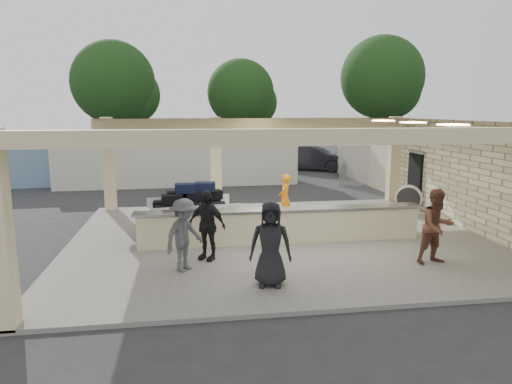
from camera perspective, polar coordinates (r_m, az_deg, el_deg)
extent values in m
plane|color=#262628|center=(13.63, 2.73, -6.06)|extent=(120.00, 120.00, 0.00)
cube|color=#64625D|center=(13.62, 2.73, -5.86)|extent=(12.00, 10.00, 0.10)
cube|color=beige|center=(13.08, 2.87, 8.81)|extent=(12.00, 10.00, 0.02)
cube|color=beige|center=(15.58, 24.99, 1.63)|extent=(0.02, 10.00, 3.50)
cube|color=black|center=(18.35, 19.21, 1.30)|extent=(0.10, 0.95, 2.10)
cube|color=beige|center=(17.77, -0.22, 8.25)|extent=(12.00, 0.50, 0.60)
cube|color=beige|center=(8.40, 9.49, 6.82)|extent=(12.00, 0.30, 0.30)
cube|color=beige|center=(17.92, -17.92, 3.27)|extent=(0.40, 0.40, 3.50)
cube|color=beige|center=(17.72, -5.03, 3.66)|extent=(0.40, 0.40, 3.50)
cube|color=beige|center=(19.63, 16.80, 3.91)|extent=(0.40, 0.40, 3.50)
cube|color=white|center=(17.54, -0.10, 7.17)|extent=(1.30, 0.12, 0.06)
cube|color=#FFEABF|center=(15.69, 15.62, 8.58)|extent=(0.55, 0.55, 0.04)
cube|color=#FFEABF|center=(13.89, 19.02, 8.23)|extent=(0.55, 0.55, 0.04)
cube|color=#FFEABF|center=(12.15, 23.39, 7.73)|extent=(0.55, 0.55, 0.04)
cube|color=beige|center=(13.01, 3.19, -4.35)|extent=(8.00, 0.50, 0.90)
cube|color=#B7B7BC|center=(12.90, 3.21, -2.20)|extent=(8.20, 0.58, 0.06)
cube|color=silver|center=(14.06, -7.90, -2.56)|extent=(2.82, 1.92, 0.13)
cylinder|color=black|center=(13.49, -11.94, -5.08)|extent=(0.18, 0.43, 0.42)
cylinder|color=black|center=(14.61, -12.30, -3.91)|extent=(0.18, 0.43, 0.42)
cylinder|color=black|center=(13.80, -3.16, -4.53)|extent=(0.18, 0.43, 0.42)
cylinder|color=black|center=(14.89, -4.18, -3.43)|extent=(0.18, 0.43, 0.42)
cube|color=silver|center=(14.78, -8.38, -1.10)|extent=(2.62, 0.41, 0.32)
cube|color=silver|center=(13.25, -7.42, -2.41)|extent=(2.62, 0.41, 0.32)
cube|color=black|center=(13.62, -11.24, -2.22)|extent=(0.66, 0.48, 0.27)
cube|color=black|center=(13.70, -8.16, -2.05)|extent=(0.66, 0.48, 0.27)
cube|color=black|center=(13.82, -5.14, -1.88)|extent=(0.66, 0.48, 0.27)
cube|color=black|center=(14.23, -11.47, -1.69)|extent=(0.66, 0.48, 0.27)
cube|color=black|center=(14.31, -8.53, -1.53)|extent=(0.66, 0.48, 0.27)
cube|color=black|center=(14.42, -5.63, -1.37)|extent=(0.66, 0.48, 0.27)
cube|color=black|center=(13.68, -10.44, -0.92)|extent=(0.66, 0.48, 0.27)
cube|color=black|center=(13.98, -7.53, -0.60)|extent=(0.66, 0.48, 0.27)
cube|color=black|center=(14.27, -5.57, -0.33)|extent=(0.66, 0.48, 0.27)
cube|color=black|center=(14.22, -9.82, -0.48)|extent=(0.66, 0.48, 0.27)
cube|color=black|center=(13.88, -8.84, 0.49)|extent=(0.66, 0.48, 0.27)
cube|color=black|center=(14.08, -6.35, 0.68)|extent=(0.66, 0.48, 0.27)
cylinder|color=silver|center=(17.45, 18.56, -0.72)|extent=(0.95, 0.75, 0.92)
cylinder|color=black|center=(17.45, 18.56, -0.72)|extent=(0.88, 0.73, 0.82)
cube|color=silver|center=(17.39, 17.57, -2.08)|extent=(0.06, 0.51, 0.31)
cube|color=silver|center=(17.67, 19.37, -1.99)|extent=(0.06, 0.51, 0.31)
imported|color=orange|center=(15.36, 3.62, -0.73)|extent=(0.55, 0.67, 1.61)
imported|color=brown|center=(11.97, 21.68, -4.04)|extent=(0.95, 0.52, 1.85)
imported|color=black|center=(11.49, -6.17, -4.12)|extent=(1.07, 0.91, 1.78)
imported|color=#4B4C50|center=(10.78, -8.98, -5.32)|extent=(1.05, 1.07, 1.72)
imported|color=black|center=(9.75, 1.82, -6.52)|extent=(0.95, 0.54, 1.84)
imported|color=silver|center=(28.02, 14.88, 3.42)|extent=(4.97, 3.42, 1.29)
imported|color=silver|center=(31.35, 20.30, 4.04)|extent=(5.15, 3.10, 1.53)
imported|color=black|center=(29.39, 7.19, 4.26)|extent=(4.93, 3.70, 1.57)
cube|color=beige|center=(23.92, -9.62, 4.08)|extent=(12.08, 2.68, 2.61)
cube|color=#6A87AA|center=(26.41, -28.61, 3.65)|extent=(10.57, 3.29, 2.71)
cylinder|color=gray|center=(23.28, 10.50, 3.13)|extent=(0.06, 0.06, 2.00)
cylinder|color=gray|center=(24.01, 15.03, 3.17)|extent=(0.06, 0.06, 2.00)
cylinder|color=gray|center=(24.87, 19.26, 3.18)|extent=(0.06, 0.06, 2.00)
cylinder|color=gray|center=(25.87, 23.19, 3.18)|extent=(0.06, 0.06, 2.00)
cylinder|color=gray|center=(26.97, 26.81, 3.16)|extent=(0.06, 0.06, 2.00)
cube|color=gray|center=(25.87, 23.19, 3.18)|extent=(12.00, 0.02, 2.00)
cylinder|color=gray|center=(25.78, 23.35, 5.38)|extent=(12.00, 0.05, 0.05)
cylinder|color=#382619|center=(37.25, -17.11, 7.42)|extent=(0.70, 0.70, 4.50)
sphere|color=black|center=(37.27, -17.41, 12.95)|extent=(6.30, 6.30, 6.30)
sphere|color=black|center=(37.67, -15.36, 11.64)|extent=(4.50, 4.50, 4.50)
cylinder|color=#382619|center=(39.13, -1.89, 7.61)|extent=(0.70, 0.70, 4.00)
sphere|color=black|center=(39.11, -1.92, 12.30)|extent=(5.60, 5.60, 5.60)
sphere|color=black|center=(39.85, -0.27, 11.12)|extent=(4.00, 4.00, 4.00)
cylinder|color=#382619|center=(41.32, 15.21, 8.10)|extent=(0.70, 0.70, 5.00)
sphere|color=black|center=(41.39, 15.48, 13.64)|extent=(7.00, 7.00, 7.00)
sphere|color=black|center=(42.37, 16.59, 12.14)|extent=(5.00, 5.00, 5.00)
cube|color=#BCB795|center=(25.93, 19.29, 4.78)|extent=(6.00, 8.00, 3.20)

